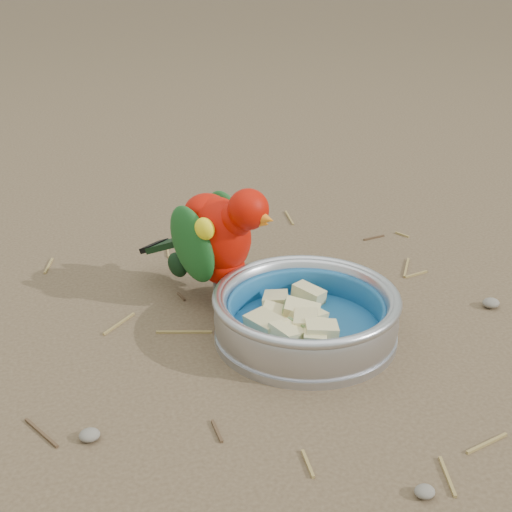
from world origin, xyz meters
name	(u,v)px	position (x,y,z in m)	size (l,w,h in m)	color
ground	(308,368)	(0.00, 0.00, 0.00)	(60.00, 60.00, 0.00)	brown
food_bowl	(305,332)	(0.02, 0.06, 0.01)	(0.22, 0.22, 0.02)	#B2B2BA
bowl_wall	(306,311)	(0.02, 0.06, 0.04)	(0.22, 0.22, 0.04)	#B2B2BA
fruit_wedges	(306,316)	(0.02, 0.06, 0.03)	(0.13, 0.13, 0.03)	#D6C786
lory_parrot	(219,246)	(-0.06, 0.19, 0.08)	(0.10, 0.20, 0.16)	#B30D01
ground_debris	(316,334)	(0.03, 0.06, 0.00)	(0.90, 0.80, 0.01)	olive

